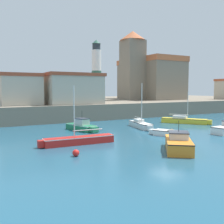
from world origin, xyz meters
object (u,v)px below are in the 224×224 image
lighthouse (97,72)px  harbor_shed_far_end (72,89)px  sailboat_yellow_7 (185,120)px  mooring_buoy (76,153)px  harbor_shed_mid_row (21,89)px  sailboat_red_2 (78,140)px  sailboat_white_8 (141,124)px  motorboat_green_3 (82,126)px  motorboat_orange_5 (178,143)px  church (147,76)px  dinghy_white_1 (169,133)px

lighthouse → harbor_shed_far_end: bearing=-137.3°
sailboat_yellow_7 → mooring_buoy: (-20.40, -9.85, -0.18)m
lighthouse → harbor_shed_mid_row: size_ratio=2.01×
sailboat_red_2 → sailboat_yellow_7: bearing=17.8°
sailboat_red_2 → harbor_shed_far_end: 20.57m
sailboat_red_2 → sailboat_white_8: size_ratio=1.22×
motorboat_green_3 → mooring_buoy: bearing=-114.5°
motorboat_green_3 → lighthouse: (11.21, 19.22, 7.89)m
motorboat_green_3 → motorboat_orange_5: size_ratio=1.02×
church → harbor_shed_far_end: bearing=-155.6°
dinghy_white_1 → motorboat_orange_5: (-3.70, -5.32, 0.26)m
motorboat_green_3 → harbor_shed_far_end: 13.05m
motorboat_orange_5 → harbor_shed_far_end: harbor_shed_far_end is taller
motorboat_green_3 → sailboat_yellow_7: size_ratio=0.81×
sailboat_yellow_7 → mooring_buoy: bearing=-154.2°
sailboat_yellow_7 → lighthouse: size_ratio=0.52×
harbor_shed_far_end → sailboat_yellow_7: bearing=-46.8°
motorboat_green_3 → church: church is taller
church → harbor_shed_far_end: church is taller
sailboat_white_8 → church: size_ratio=0.34×
church → harbor_shed_mid_row: 32.69m
sailboat_yellow_7 → lighthouse: (-4.18, 20.35, 7.97)m
dinghy_white_1 → lighthouse: lighthouse is taller
sailboat_white_8 → harbor_shed_mid_row: (-12.17, 13.27, 4.45)m
church → harbor_shed_far_end: size_ratio=1.84×
dinghy_white_1 → sailboat_yellow_7: sailboat_yellow_7 is taller
motorboat_orange_5 → harbor_shed_mid_row: 26.36m
harbor_shed_far_end → harbor_shed_mid_row: bearing=-178.9°
church → lighthouse: church is taller
motorboat_orange_5 → harbor_shed_mid_row: bearing=107.2°
sailboat_white_8 → motorboat_orange_5: bearing=-111.2°
harbor_shed_mid_row → mooring_buoy: bearing=-90.6°
harbor_shed_mid_row → sailboat_red_2: bearing=-85.4°
sailboat_yellow_7 → motorboat_orange_5: bearing=-136.1°
motorboat_orange_5 → harbor_shed_mid_row: (-7.67, 24.84, 4.31)m
sailboat_red_2 → sailboat_white_8: sailboat_white_8 is taller
dinghy_white_1 → mooring_buoy: size_ratio=7.93×
motorboat_orange_5 → sailboat_white_8: size_ratio=0.89×
motorboat_green_3 → sailboat_white_8: (7.38, -1.60, -0.08)m
motorboat_green_3 → sailboat_yellow_7: 15.43m
lighthouse → church: bearing=11.3°
lighthouse → mooring_buoy: bearing=-118.2°
dinghy_white_1 → motorboat_green_3: (-6.57, 7.85, 0.20)m
lighthouse → harbor_shed_far_end: 11.41m
motorboat_green_3 → harbor_shed_mid_row: harbor_shed_mid_row is taller
sailboat_white_8 → dinghy_white_1: bearing=-97.3°
mooring_buoy → church: size_ratio=0.03×
dinghy_white_1 → motorboat_orange_5: motorboat_orange_5 is taller
sailboat_yellow_7 → sailboat_red_2: bearing=-162.2°
motorboat_green_3 → church: 34.98m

